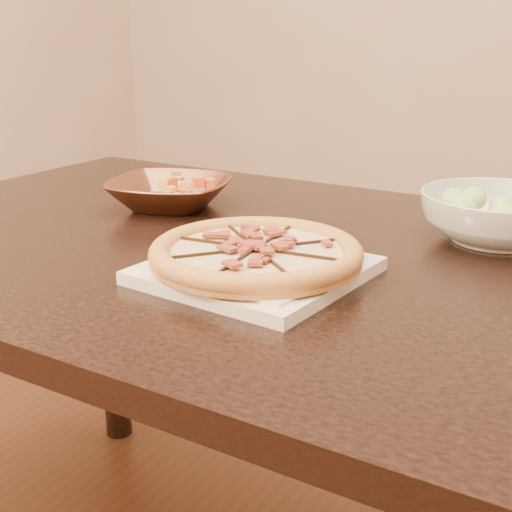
% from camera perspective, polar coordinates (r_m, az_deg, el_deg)
% --- Properties ---
extents(dining_table, '(1.46, 0.97, 0.75)m').
position_cam_1_polar(dining_table, '(1.17, -0.75, -3.47)').
color(dining_table, black).
rests_on(dining_table, floor).
extents(plate, '(0.29, 0.29, 0.02)m').
position_cam_1_polar(plate, '(0.98, -0.00, -1.09)').
color(plate, silver).
rests_on(plate, dining_table).
extents(pizza, '(0.29, 0.29, 0.03)m').
position_cam_1_polar(pizza, '(0.97, -0.00, 0.23)').
color(pizza, '#E4A44B').
rests_on(pizza, plate).
extents(bronze_bowl, '(0.27, 0.27, 0.05)m').
position_cam_1_polar(bronze_bowl, '(1.35, -6.87, 5.00)').
color(bronze_bowl, brown).
rests_on(bronze_bowl, dining_table).
extents(mixed_dish, '(0.10, 0.11, 0.03)m').
position_cam_1_polar(mixed_dish, '(1.35, -6.98, 6.72)').
color(mixed_dish, tan).
rests_on(mixed_dish, bronze_bowl).
extents(salad_bowl, '(0.28, 0.28, 0.08)m').
position_cam_1_polar(salad_bowl, '(1.19, 18.85, 2.93)').
color(salad_bowl, silver).
rests_on(salad_bowl, dining_table).
extents(salad, '(0.13, 0.11, 0.04)m').
position_cam_1_polar(salad, '(1.18, 19.11, 5.57)').
color(salad, '#B8E286').
rests_on(salad, salad_bowl).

